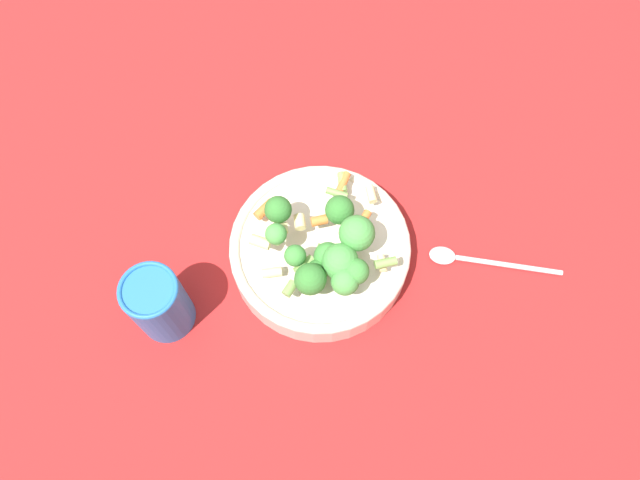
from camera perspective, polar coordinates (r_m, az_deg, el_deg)
ground_plane at (r=0.85m, az=-0.00°, el=-1.59°), size 3.00×3.00×0.00m
bowl at (r=0.83m, az=-0.00°, el=-0.93°), size 0.24×0.24×0.05m
pasta_salad at (r=0.77m, az=0.77°, el=-0.77°), size 0.20×0.19×0.07m
cup at (r=0.80m, az=-14.56°, el=-5.62°), size 0.07×0.07×0.11m
spoon at (r=0.87m, az=13.62°, el=-1.75°), size 0.18×0.04×0.01m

